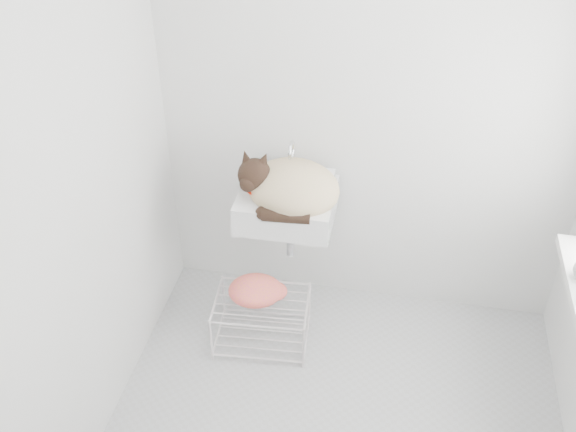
# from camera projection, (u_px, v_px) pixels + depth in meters

# --- Properties ---
(floor) EXTENTS (2.20, 2.00, 0.02)m
(floor) POSITION_uv_depth(u_px,v_px,m) (334.00, 427.00, 3.18)
(floor) COLOR #A8AAAC
(floor) RESTS_ON ground
(back_wall) EXTENTS (2.20, 0.02, 2.50)m
(back_wall) POSITION_uv_depth(u_px,v_px,m) (372.00, 105.00, 3.22)
(back_wall) COLOR silver
(back_wall) RESTS_ON ground
(left_wall) EXTENTS (0.02, 2.00, 2.50)m
(left_wall) POSITION_uv_depth(u_px,v_px,m) (75.00, 193.00, 2.60)
(left_wall) COLOR silver
(left_wall) RESTS_ON ground
(sink) EXTENTS (0.49, 0.42, 0.19)m
(sink) POSITION_uv_depth(u_px,v_px,m) (287.00, 192.00, 3.31)
(sink) COLOR white
(sink) RESTS_ON back_wall
(faucet) EXTENTS (0.18, 0.12, 0.18)m
(faucet) POSITION_uv_depth(u_px,v_px,m) (294.00, 151.00, 3.37)
(faucet) COLOR silver
(faucet) RESTS_ON sink
(cat) EXTENTS (0.54, 0.47, 0.31)m
(cat) POSITION_uv_depth(u_px,v_px,m) (289.00, 188.00, 3.27)
(cat) COLOR beige
(cat) RESTS_ON sink
(wire_rack) EXTENTS (0.52, 0.38, 0.30)m
(wire_rack) POSITION_uv_depth(u_px,v_px,m) (262.00, 321.00, 3.55)
(wire_rack) COLOR silver
(wire_rack) RESTS_ON floor
(towel) EXTENTS (0.32, 0.26, 0.12)m
(towel) POSITION_uv_depth(u_px,v_px,m) (256.00, 295.00, 3.46)
(towel) COLOR orange
(towel) RESTS_ON wire_rack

